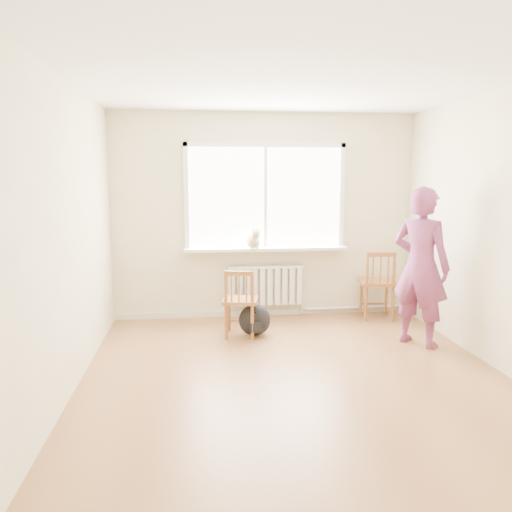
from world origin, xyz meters
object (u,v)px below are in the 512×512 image
object	(u,v)px
chair_right	(378,285)
cat	(253,240)
backpack	(255,320)
chair_left	(240,303)
person	(421,267)

from	to	relation	value
chair_right	cat	size ratio (longest dim) A/B	2.20
backpack	cat	bearing A→B (deg)	84.69
cat	backpack	xyz separation A→B (m)	(-0.06, -0.67, -0.87)
chair_left	person	distance (m)	2.08
person	backpack	bearing A→B (deg)	34.59
chair_left	backpack	world-z (taller)	chair_left
person	chair_left	bearing A→B (deg)	36.57
cat	chair_left	bearing A→B (deg)	-118.29
chair_left	cat	xyz separation A→B (m)	(0.24, 0.70, 0.65)
cat	person	bearing A→B (deg)	-44.08
chair_left	chair_right	xyz separation A→B (m)	(1.87, 0.52, 0.05)
chair_right	cat	bearing A→B (deg)	1.85
chair_left	person	xyz separation A→B (m)	(1.96, -0.50, 0.48)
chair_right	cat	xyz separation A→B (m)	(-1.63, 0.17, 0.60)
chair_left	chair_right	size ratio (longest dim) A/B	0.88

